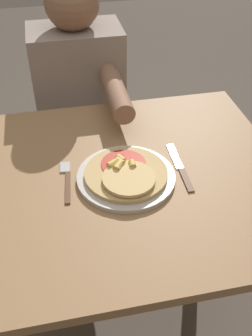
{
  "coord_description": "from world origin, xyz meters",
  "views": [
    {
      "loc": [
        -0.18,
        -0.83,
        1.49
      ],
      "look_at": [
        -0.01,
        -0.01,
        0.79
      ],
      "focal_mm": 42.0,
      "sensor_mm": 36.0,
      "label": 1
    }
  ],
  "objects_px": {
    "fork": "(67,179)",
    "person_diner": "(81,100)",
    "pizza": "(126,173)",
    "plate": "(126,177)",
    "knife": "(180,168)",
    "dining_table": "(130,208)"
  },
  "relations": [
    {
      "from": "fork",
      "to": "person_diner",
      "type": "relative_size",
      "value": 0.15
    },
    {
      "from": "pizza",
      "to": "person_diner",
      "type": "distance_m",
      "value": 0.62
    },
    {
      "from": "plate",
      "to": "fork",
      "type": "bearing_deg",
      "value": 169.22
    },
    {
      "from": "fork",
      "to": "person_diner",
      "type": "height_order",
      "value": "person_diner"
    },
    {
      "from": "plate",
      "to": "person_diner",
      "type": "height_order",
      "value": "person_diner"
    },
    {
      "from": "plate",
      "to": "fork",
      "type": "xyz_separation_m",
      "value": [
        -0.16,
        0.03,
        -0.0
      ]
    },
    {
      "from": "plate",
      "to": "pizza",
      "type": "distance_m",
      "value": 0.02
    },
    {
      "from": "pizza",
      "to": "knife",
      "type": "bearing_deg",
      "value": 6.37
    },
    {
      "from": "dining_table",
      "to": "person_diner",
      "type": "height_order",
      "value": "person_diner"
    },
    {
      "from": "plate",
      "to": "person_diner",
      "type": "xyz_separation_m",
      "value": [
        -0.06,
        0.6,
        -0.09
      ]
    },
    {
      "from": "pizza",
      "to": "fork",
      "type": "xyz_separation_m",
      "value": [
        -0.16,
        0.04,
        -0.02
      ]
    },
    {
      "from": "dining_table",
      "to": "pizza",
      "type": "distance_m",
      "value": 0.16
    },
    {
      "from": "dining_table",
      "to": "plate",
      "type": "height_order",
      "value": "plate"
    },
    {
      "from": "dining_table",
      "to": "plate",
      "type": "xyz_separation_m",
      "value": [
        -0.01,
        -0.01,
        0.14
      ]
    },
    {
      "from": "pizza",
      "to": "dining_table",
      "type": "bearing_deg",
      "value": 49.95
    },
    {
      "from": "fork",
      "to": "dining_table",
      "type": "bearing_deg",
      "value": -5.78
    },
    {
      "from": "dining_table",
      "to": "knife",
      "type": "xyz_separation_m",
      "value": [
        0.15,
        0.0,
        0.14
      ]
    },
    {
      "from": "plate",
      "to": "knife",
      "type": "height_order",
      "value": "plate"
    },
    {
      "from": "pizza",
      "to": "fork",
      "type": "bearing_deg",
      "value": 167.59
    },
    {
      "from": "plate",
      "to": "knife",
      "type": "distance_m",
      "value": 0.17
    },
    {
      "from": "fork",
      "to": "plate",
      "type": "bearing_deg",
      "value": -10.78
    },
    {
      "from": "plate",
      "to": "pizza",
      "type": "height_order",
      "value": "pizza"
    }
  ]
}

